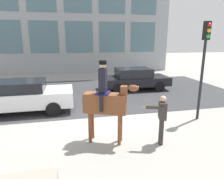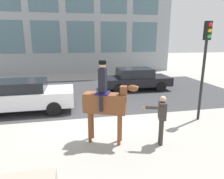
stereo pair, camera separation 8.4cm
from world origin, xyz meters
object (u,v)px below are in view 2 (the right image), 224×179
at_px(street_car_near_lane, 23,95).
at_px(traffic_light, 205,56).
at_px(mounted_horse_lead, 106,101).
at_px(pedestrian_bystander, 161,116).
at_px(street_car_far_lane, 136,79).

height_order(street_car_near_lane, traffic_light, traffic_light).
height_order(mounted_horse_lead, street_car_near_lane, mounted_horse_lead).
bearing_deg(pedestrian_bystander, street_car_near_lane, -22.40).
distance_m(pedestrian_bystander, traffic_light, 3.50).
xyz_separation_m(pedestrian_bystander, street_car_near_lane, (-5.11, 4.20, -0.18)).
bearing_deg(street_car_near_lane, pedestrian_bystander, -39.40).
xyz_separation_m(mounted_horse_lead, traffic_light, (4.26, 1.12, 1.29)).
bearing_deg(street_car_far_lane, pedestrian_bystander, -101.64).
xyz_separation_m(street_car_near_lane, traffic_light, (7.65, -2.55, 1.93)).
xyz_separation_m(street_car_near_lane, street_car_far_lane, (6.61, 3.09, -0.03)).
bearing_deg(mounted_horse_lead, street_car_near_lane, 155.69).
bearing_deg(street_car_near_lane, traffic_light, -18.43).
height_order(pedestrian_bystander, street_car_far_lane, pedestrian_bystander).
relative_size(pedestrian_bystander, traffic_light, 0.41).
height_order(street_car_far_lane, traffic_light, traffic_light).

